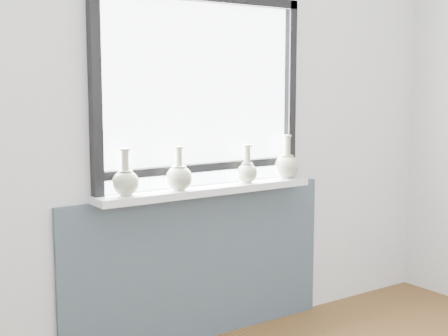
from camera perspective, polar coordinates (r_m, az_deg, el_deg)
back_wall at (r=3.49m, az=-2.42°, el=5.03°), size 3.60×0.02×2.60m
apron_panel at (r=3.61m, az=-2.09°, el=-8.93°), size 1.70×0.03×0.86m
windowsill at (r=3.45m, az=-1.50°, el=-2.02°), size 1.32×0.18×0.04m
window at (r=3.45m, az=-2.11°, el=7.36°), size 1.30×0.06×1.05m
vase_a at (r=3.18m, az=-9.00°, el=-1.16°), size 0.14×0.14×0.24m
vase_b at (r=3.31m, az=-4.14°, el=-0.78°), size 0.14×0.14×0.23m
vase_c at (r=3.56m, az=2.11°, el=-0.23°), size 0.12×0.12×0.22m
vase_d at (r=3.76m, az=5.75°, el=0.30°), size 0.15×0.15×0.26m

